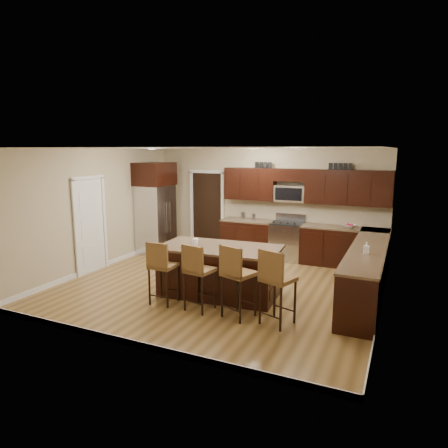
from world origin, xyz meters
The scene contains 24 objects.
floor centered at (0.00, 0.00, 0.00)m, with size 6.00×6.00×0.00m, color olive.
ceiling centered at (0.00, 0.00, 2.70)m, with size 6.00×6.00×0.00m, color silver.
wall_back centered at (0.00, 2.75, 1.35)m, with size 6.00×6.00×0.00m, color tan.
wall_left centered at (-3.00, 0.00, 1.35)m, with size 5.50×5.50×0.00m, color tan.
wall_right centered at (3.00, 0.00, 1.35)m, with size 5.50×5.50×0.00m, color tan.
base_cabinets centered at (1.90, 1.45, 0.46)m, with size 4.02×3.96×0.92m.
upper_cabinets centered at (1.04, 2.58, 1.84)m, with size 4.00×0.33×0.80m.
range centered at (0.68, 2.45, 0.47)m, with size 0.76×0.64×1.11m.
microwave centered at (0.68, 2.60, 1.62)m, with size 0.76×0.31×0.40m, color silver.
doorway centered at (-1.65, 2.73, 1.03)m, with size 0.85×0.03×2.06m, color black.
pantry_door centered at (-2.98, -0.30, 1.02)m, with size 0.03×0.80×2.04m, color white.
letter_decor centered at (0.90, 2.58, 2.29)m, with size 2.20×0.03×0.15m, color black, non-canonical shape.
island centered at (0.21, -0.42, 0.43)m, with size 2.29×1.32×0.92m.
stool_left centered at (-0.51, -1.27, 0.70)m, with size 0.43×0.43×1.12m.
stool_mid centered at (0.20, -1.27, 0.71)m, with size 0.49×0.49×1.14m.
stool_right centered at (0.89, -1.27, 0.75)m, with size 0.56×0.56×1.20m.
refrigerator centered at (-2.62, 1.69, 1.21)m, with size 0.79×0.94×2.35m.
floor_mat centered at (0.20, 1.22, 0.01)m, with size 0.94×0.63×0.01m, color brown.
fruit_bowl centered at (2.12, 2.45, 0.96)m, with size 0.31×0.31×0.08m, color silver.
soap_bottle centered at (2.70, 0.18, 1.02)m, with size 0.09×0.09×0.20m, color #B2B2B2.
canister_tall centered at (-0.48, 2.45, 1.01)m, with size 0.12×0.12×0.19m, color silver.
canister_short centered at (-0.20, 2.45, 1.00)m, with size 0.11×0.11×0.16m, color silver.
island_jar centered at (-0.29, -0.42, 0.97)m, with size 0.10×0.10×0.10m, color white.
stool_extra centered at (1.54, -1.27, 0.75)m, with size 0.56×0.56×1.20m.
Camera 1 is at (3.24, -6.85, 2.67)m, focal length 32.00 mm.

